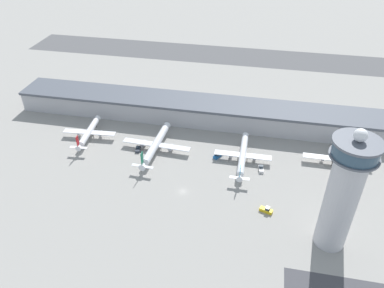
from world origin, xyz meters
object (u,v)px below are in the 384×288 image
(service_truck_baggage, at_px, (218,156))
(service_truck_water, at_px, (261,169))
(airplane_gate_alpha, at_px, (89,132))
(control_tower, at_px, (343,191))
(service_truck_fuel, at_px, (266,210))
(service_truck_catering, at_px, (138,149))
(airplane_gate_delta, at_px, (338,159))
(airplane_gate_bravo, at_px, (156,145))
(airplane_gate_charlie, at_px, (243,155))

(service_truck_baggage, bearing_deg, service_truck_water, -16.07)
(airplane_gate_alpha, distance_m, service_truck_water, 104.98)
(control_tower, height_order, service_truck_fuel, control_tower)
(service_truck_catering, distance_m, service_truck_fuel, 83.39)
(control_tower, relative_size, service_truck_fuel, 8.77)
(airplane_gate_delta, distance_m, service_truck_baggage, 65.85)
(airplane_gate_alpha, relative_size, airplane_gate_bravo, 0.79)
(service_truck_fuel, xyz_separation_m, service_truck_baggage, (-28.78, 38.45, -0.00))
(service_truck_fuel, relative_size, service_truck_water, 1.09)
(airplane_gate_delta, xyz_separation_m, service_truck_catering, (-112.09, -8.07, -3.35))
(service_truck_fuel, height_order, service_truck_baggage, service_truck_fuel)
(service_truck_fuel, bearing_deg, airplane_gate_bravo, 150.00)
(airplane_gate_alpha, distance_m, airplane_gate_delta, 145.13)
(service_truck_catering, bearing_deg, service_truck_baggage, 3.27)
(airplane_gate_bravo, relative_size, service_truck_catering, 7.43)
(airplane_gate_alpha, bearing_deg, service_truck_baggage, -2.61)
(service_truck_fuel, bearing_deg, airplane_gate_delta, 50.02)
(airplane_gate_charlie, xyz_separation_m, service_truck_fuel, (14.68, -36.97, -3.26))
(control_tower, xyz_separation_m, airplane_gate_delta, (9.57, 56.54, -24.69))
(service_truck_water, bearing_deg, service_truck_baggage, 163.93)
(airplane_gate_bravo, distance_m, airplane_gate_charlie, 50.21)
(control_tower, distance_m, airplane_gate_alpha, 148.24)
(control_tower, height_order, service_truck_baggage, control_tower)
(airplane_gate_charlie, bearing_deg, service_truck_baggage, 174.02)
(airplane_gate_alpha, bearing_deg, control_tower, -22.00)
(airplane_gate_bravo, relative_size, service_truck_baggage, 7.00)
(airplane_gate_bravo, relative_size, airplane_gate_delta, 1.21)
(airplane_gate_alpha, bearing_deg, airplane_gate_bravo, -6.06)
(control_tower, bearing_deg, airplane_gate_delta, 80.39)
(control_tower, distance_m, airplane_gate_charlie, 69.45)
(service_truck_baggage, bearing_deg, airplane_gate_delta, 4.71)
(airplane_gate_charlie, height_order, service_truck_catering, airplane_gate_charlie)
(service_truck_catering, relative_size, service_truck_fuel, 0.91)
(service_truck_water, bearing_deg, airplane_gate_delta, 17.13)
(airplane_gate_alpha, height_order, airplane_gate_charlie, airplane_gate_charlie)
(airplane_gate_alpha, relative_size, airplane_gate_delta, 0.95)
(service_truck_catering, bearing_deg, airplane_gate_alpha, 169.22)
(service_truck_catering, height_order, service_truck_baggage, service_truck_baggage)
(service_truck_catering, xyz_separation_m, service_truck_water, (71.35, -4.49, 0.10))
(service_truck_catering, distance_m, service_truck_water, 71.49)
(service_truck_baggage, bearing_deg, airplane_gate_bravo, -178.43)
(airplane_gate_alpha, height_order, service_truck_catering, airplane_gate_alpha)
(airplane_gate_charlie, relative_size, service_truck_catering, 7.04)
(service_truck_baggage, bearing_deg, airplane_gate_alpha, 177.39)
(control_tower, distance_m, airplane_gate_bravo, 107.69)
(control_tower, xyz_separation_m, airplane_gate_alpha, (-135.55, 54.76, -24.56))
(service_truck_catering, bearing_deg, service_truck_fuel, -25.41)
(control_tower, bearing_deg, airplane_gate_bravo, 151.43)
(service_truck_fuel, relative_size, service_truck_baggage, 1.03)
(airplane_gate_delta, bearing_deg, control_tower, -99.61)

